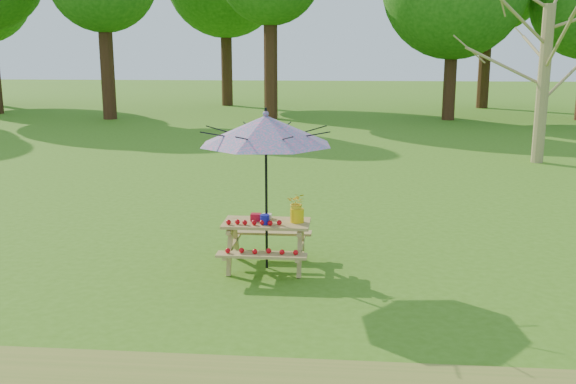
{
  "coord_description": "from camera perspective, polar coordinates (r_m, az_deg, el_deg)",
  "views": [
    {
      "loc": [
        -0.35,
        -8.05,
        2.98
      ],
      "look_at": [
        -1.11,
        0.5,
        1.1
      ],
      "focal_mm": 40.0,
      "sensor_mm": 36.0,
      "label": 1
    }
  ],
  "objects": [
    {
      "name": "ground",
      "position": [
        8.59,
        7.16,
        -8.05
      ],
      "size": [
        120.0,
        120.0,
        0.0
      ],
      "primitive_type": "plane",
      "color": "#407015",
      "rests_on": "ground"
    },
    {
      "name": "picnic_table",
      "position": [
        9.01,
        -1.91,
        -4.78
      ],
      "size": [
        1.2,
        1.32,
        0.67
      ],
      "color": "#A7854B",
      "rests_on": "ground"
    },
    {
      "name": "patio_umbrella",
      "position": [
        8.67,
        -1.98,
        5.52
      ],
      "size": [
        2.3,
        2.3,
        2.25
      ],
      "color": "black",
      "rests_on": "ground"
    },
    {
      "name": "produce_bins",
      "position": [
        8.92,
        -2.3,
        -2.31
      ],
      "size": [
        0.28,
        0.41,
        0.13
      ],
      "color": "#B50E24",
      "rests_on": "picnic_table"
    },
    {
      "name": "tomatoes_row",
      "position": [
        8.76,
        -3.04,
        -2.72
      ],
      "size": [
        0.77,
        0.13,
        0.07
      ],
      "primitive_type": null,
      "color": "red",
      "rests_on": "picnic_table"
    },
    {
      "name": "flower_bucket",
      "position": [
        8.84,
        0.81,
        -1.3
      ],
      "size": [
        0.28,
        0.24,
        0.42
      ],
      "color": "yellow",
      "rests_on": "picnic_table"
    }
  ]
}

